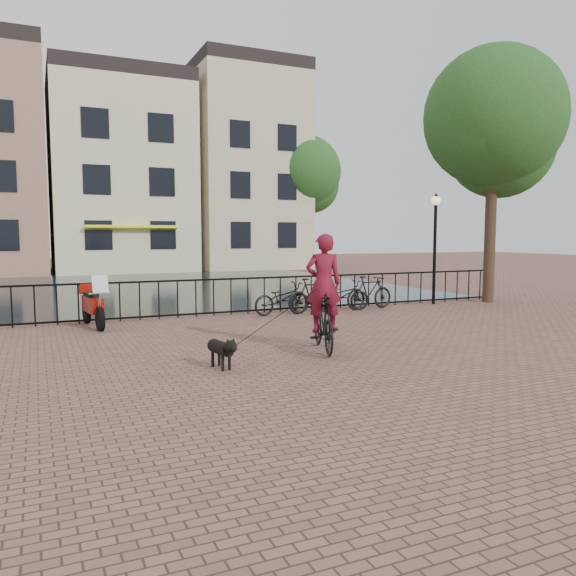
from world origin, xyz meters
name	(u,v)px	position (x,y,z in m)	size (l,w,h in m)	color
ground	(372,387)	(0.00, 0.00, 0.00)	(100.00, 100.00, 0.00)	brown
canal_water	(151,287)	(0.00, 17.30, 0.00)	(20.00, 20.00, 0.00)	black
railing	(214,297)	(0.00, 8.00, 0.50)	(20.00, 0.05, 1.02)	black
canal_house_mid	(119,176)	(0.50, 30.00, 5.90)	(8.00, 9.50, 11.80)	beige
canal_house_right	(240,170)	(8.50, 30.00, 6.65)	(7.00, 9.00, 13.30)	#BEAF8D
tree_near_right	(494,118)	(9.20, 7.30, 5.97)	(4.48, 4.48, 8.24)	black
tree_far_right	(305,172)	(12.00, 27.00, 6.35)	(4.76, 4.76, 8.76)	black
lamp_post	(435,230)	(7.20, 7.60, 2.38)	(0.30, 0.30, 3.45)	black
cyclist	(323,299)	(0.55, 2.58, 1.00)	(1.08, 1.99, 2.62)	black
dog	(221,352)	(-1.67, 2.02, 0.28)	(0.40, 0.85, 0.55)	black
motorcycle	(93,300)	(-3.22, 7.36, 0.66)	(0.68, 1.89, 1.32)	maroon
parked_bike_0	(282,299)	(1.80, 7.40, 0.45)	(0.60, 1.72, 0.90)	black
parked_bike_1	(313,295)	(2.75, 7.40, 0.50)	(0.47, 1.66, 1.00)	black
parked_bike_2	(342,296)	(3.70, 7.40, 0.45)	(0.60, 1.72, 0.90)	black
parked_bike_3	(369,292)	(4.65, 7.40, 0.50)	(0.47, 1.66, 1.00)	black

